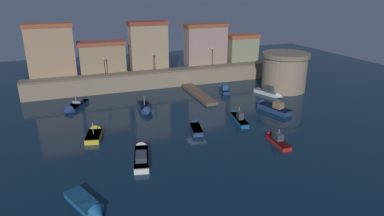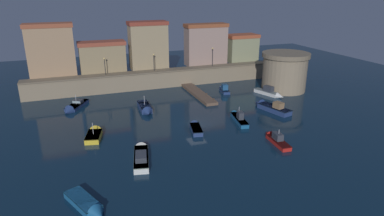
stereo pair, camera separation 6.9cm
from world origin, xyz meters
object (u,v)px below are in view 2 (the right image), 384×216
object	(u,v)px
moored_boat_0	(275,139)
moored_boat_3	(238,117)
quay_lamp_1	(154,59)
moored_boat_2	(88,206)
quay_lamp_2	(213,54)
mooring_buoy_0	(212,101)
moored_boat_7	(141,155)
moored_boat_5	(224,89)
moored_boat_8	(95,134)
fortress_tower	(285,71)
moored_boat_6	(146,109)
moored_boat_1	(195,127)
moored_boat_10	(74,107)
quay_lamp_0	(105,63)
moored_boat_9	(270,92)
moored_boat_4	(270,107)

from	to	relation	value
moored_boat_0	moored_boat_3	world-z (taller)	moored_boat_3
quay_lamp_1	moored_boat_2	xyz separation A→B (m)	(-15.21, -36.10, -5.21)
quay_lamp_2	mooring_buoy_0	size ratio (longest dim) A/B	5.32
quay_lamp_2	moored_boat_7	distance (m)	35.74
moored_boat_5	moored_boat_8	bearing A→B (deg)	127.50
fortress_tower	moored_boat_6	world-z (taller)	fortress_tower
moored_boat_0	moored_boat_1	bearing A→B (deg)	53.06
moored_boat_0	moored_boat_10	distance (m)	32.25
fortress_tower	moored_boat_3	world-z (taller)	fortress_tower
quay_lamp_0	moored_boat_9	size ratio (longest dim) A/B	0.50
moored_boat_4	moored_boat_10	xyz separation A→B (m)	(-29.62, 11.33, -0.17)
moored_boat_5	moored_boat_10	world-z (taller)	moored_boat_10
moored_boat_4	quay_lamp_1	bearing A→B (deg)	21.32
quay_lamp_0	moored_boat_0	world-z (taller)	quay_lamp_0
quay_lamp_1	moored_boat_10	size ratio (longest dim) A/B	0.49
moored_boat_6	moored_boat_8	size ratio (longest dim) A/B	1.24
moored_boat_9	moored_boat_10	bearing A→B (deg)	-117.27
moored_boat_7	moored_boat_10	world-z (taller)	moored_boat_10
moored_boat_6	moored_boat_2	bearing A→B (deg)	-21.97
moored_boat_0	moored_boat_7	distance (m)	17.03
moored_boat_9	mooring_buoy_0	xyz separation A→B (m)	(-11.16, 0.53, -0.55)
moored_boat_0	moored_boat_9	world-z (taller)	moored_boat_0
fortress_tower	moored_boat_7	bearing A→B (deg)	-150.32
moored_boat_5	moored_boat_9	world-z (taller)	moored_boat_9
moored_boat_4	mooring_buoy_0	xyz separation A→B (m)	(-6.89, 7.33, -0.51)
quay_lamp_1	moored_boat_10	xyz separation A→B (m)	(-15.50, -7.94, -5.22)
moored_boat_1	moored_boat_7	bearing A→B (deg)	134.85
moored_boat_5	moored_boat_7	world-z (taller)	moored_boat_5
mooring_buoy_0	fortress_tower	bearing A→B (deg)	5.83
fortress_tower	moored_boat_5	size ratio (longest dim) A/B	2.02
quay_lamp_2	moored_boat_10	xyz separation A→B (m)	(-27.83, -7.94, -5.51)
moored_boat_0	moored_boat_5	world-z (taller)	moored_boat_0
moored_boat_10	mooring_buoy_0	bearing A→B (deg)	108.39
fortress_tower	moored_boat_8	distance (m)	37.48
fortress_tower	quay_lamp_0	distance (m)	33.67
fortress_tower	quay_lamp_1	distance (m)	25.05
fortress_tower	moored_boat_2	xyz separation A→B (m)	(-37.95, -25.75, -3.31)
moored_boat_9	moored_boat_10	world-z (taller)	moored_boat_10
moored_boat_1	quay_lamp_1	bearing A→B (deg)	11.87
fortress_tower	moored_boat_1	size ratio (longest dim) A/B	1.80
moored_boat_6	fortress_tower	bearing A→B (deg)	97.60
quay_lamp_1	moored_boat_5	world-z (taller)	quay_lamp_1
fortress_tower	moored_boat_5	distance (m)	11.98
fortress_tower	moored_boat_0	distance (m)	24.55
moored_boat_7	mooring_buoy_0	distance (m)	22.92
moored_boat_0	moored_boat_6	size ratio (longest dim) A/B	0.94
moored_boat_3	moored_boat_2	bearing A→B (deg)	133.33
moored_boat_2	moored_boat_7	bearing A→B (deg)	116.55
moored_boat_6	moored_boat_1	bearing A→B (deg)	28.69
moored_boat_1	fortress_tower	bearing A→B (deg)	-49.87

